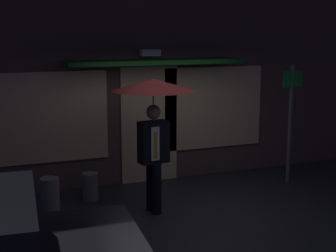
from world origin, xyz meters
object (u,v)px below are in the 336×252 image
object	(u,v)px
street_sign_post	(290,117)
sidewalk_bollard	(90,187)
person_with_umbrella	(153,106)
sidewalk_bollard_2	(50,198)

from	to	relation	value
street_sign_post	sidewalk_bollard	size ratio (longest dim) A/B	4.74
street_sign_post	sidewalk_bollard	bearing A→B (deg)	174.32
street_sign_post	person_with_umbrella	bearing A→B (deg)	-169.10
sidewalk_bollard	sidewalk_bollard_2	bearing A→B (deg)	-140.82
sidewalk_bollard	sidewalk_bollard_2	distance (m)	0.98
street_sign_post	sidewalk_bollard_2	xyz separation A→B (m)	(-4.48, -0.25, -0.95)
street_sign_post	sidewalk_bollard_2	bearing A→B (deg)	-176.84
person_with_umbrella	street_sign_post	bearing A→B (deg)	2.87
person_with_umbrella	sidewalk_bollard	xyz separation A→B (m)	(-0.82, 0.93, -1.48)
street_sign_post	sidewalk_bollard	distance (m)	3.88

